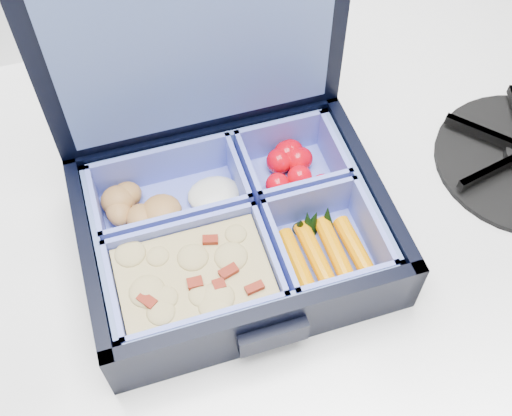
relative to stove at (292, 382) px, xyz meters
name	(u,v)px	position (x,y,z in m)	size (l,w,h in m)	color
stove	(292,382)	(0.00, 0.00, 0.00)	(0.64, 0.64, 0.96)	white
bento_box	(235,230)	(-0.08, -0.03, 0.51)	(0.24, 0.19, 0.06)	black
burner_grate_rear	(152,120)	(-0.12, 0.13, 0.49)	(0.16, 0.16, 0.02)	black
fork	(216,125)	(-0.06, 0.11, 0.48)	(0.02, 0.18, 0.01)	silver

